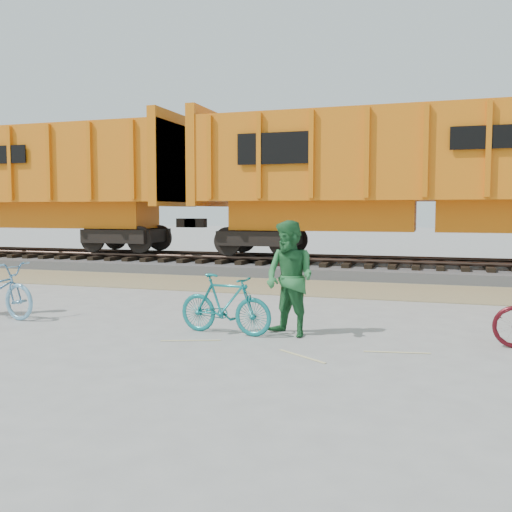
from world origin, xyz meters
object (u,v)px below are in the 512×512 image
Objects in this scene: hopper_car_center at (426,174)px; person_man at (290,278)px; bicycle_teal at (225,304)px; hopper_car_left at (6,182)px.

hopper_car_center is 7.77× the size of person_man.
bicycle_teal is at bearing -107.07° from hopper_car_center.
hopper_car_left is at bearing 173.29° from person_man.
person_man is (1.00, 0.20, 0.42)m from bicycle_teal.
hopper_car_left is 15.00m from hopper_car_center.
hopper_car_center is (15.00, 0.00, 0.00)m from hopper_car_left.
hopper_car_center is 8.82× the size of bicycle_teal.
hopper_car_left is 16.09m from person_man.
person_man is (-1.82, -9.00, -2.11)m from hopper_car_center.
hopper_car_left is 7.77× the size of person_man.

